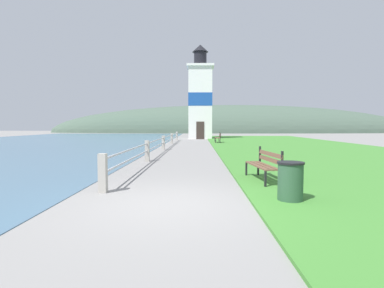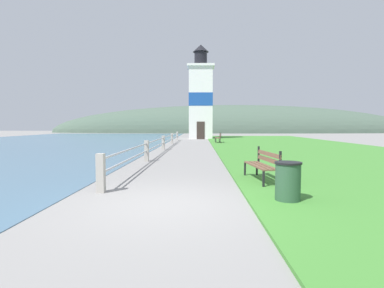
{
  "view_description": "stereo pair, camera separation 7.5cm",
  "coord_description": "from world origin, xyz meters",
  "px_view_note": "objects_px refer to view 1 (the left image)",
  "views": [
    {
      "loc": [
        0.63,
        -5.89,
        1.58
      ],
      "look_at": [
        0.21,
        14.51,
        0.3
      ],
      "focal_mm": 28.0,
      "sensor_mm": 36.0,
      "label": 1
    },
    {
      "loc": [
        0.7,
        -5.89,
        1.58
      ],
      "look_at": [
        0.21,
        14.51,
        0.3
      ],
      "focal_mm": 28.0,
      "sensor_mm": 36.0,
      "label": 2
    }
  ],
  "objects_px": {
    "park_bench_near": "(265,163)",
    "park_bench_midway": "(218,137)",
    "trash_bin": "(290,182)",
    "lighthouse": "(200,98)"
  },
  "relations": [
    {
      "from": "park_bench_near",
      "to": "park_bench_midway",
      "type": "bearing_deg",
      "value": -96.63
    },
    {
      "from": "park_bench_near",
      "to": "trash_bin",
      "type": "bearing_deg",
      "value": 84.06
    },
    {
      "from": "park_bench_midway",
      "to": "lighthouse",
      "type": "distance_m",
      "value": 9.95
    },
    {
      "from": "lighthouse",
      "to": "trash_bin",
      "type": "bearing_deg",
      "value": -86.82
    },
    {
      "from": "trash_bin",
      "to": "park_bench_midway",
      "type": "bearing_deg",
      "value": 90.2
    },
    {
      "from": "trash_bin",
      "to": "park_bench_near",
      "type": "bearing_deg",
      "value": 90.81
    },
    {
      "from": "park_bench_near",
      "to": "lighthouse",
      "type": "relative_size",
      "value": 0.16
    },
    {
      "from": "lighthouse",
      "to": "trash_bin",
      "type": "distance_m",
      "value": 29.63
    },
    {
      "from": "park_bench_near",
      "to": "lighthouse",
      "type": "xyz_separation_m",
      "value": [
        -1.59,
        27.07,
        4.23
      ]
    },
    {
      "from": "park_bench_midway",
      "to": "trash_bin",
      "type": "height_order",
      "value": "park_bench_midway"
    }
  ]
}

